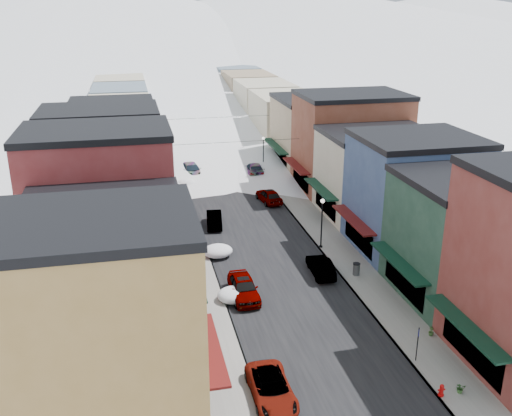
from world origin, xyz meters
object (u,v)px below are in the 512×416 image
car_white_suv (271,389)px  car_silver_sedan (244,287)px  car_green_sedan (321,266)px  trash_can (356,269)px  car_dark_hatch (214,220)px  streetlamp_near (322,217)px  fire_hydrant (441,390)px

car_white_suv → car_silver_sedan: 12.04m
car_green_sedan → trash_can: 2.93m
car_white_suv → trash_can: 17.11m
car_dark_hatch → car_green_sedan: 14.44m
trash_can → streetlamp_near: 6.57m
car_dark_hatch → streetlamp_near: (8.71, -7.62, 2.39)m
car_white_suv → streetlamp_near: 21.82m
car_dark_hatch → fire_hydrant: 30.38m
car_white_suv → car_silver_sedan: size_ratio=1.01×
fire_hydrant → car_green_sedan: bearing=95.9°
car_silver_sedan → car_dark_hatch: size_ratio=1.16×
car_silver_sedan → fire_hydrant: (8.70, -14.01, -0.35)m
trash_can → fire_hydrant: bearing=-93.9°
car_white_suv → car_green_sedan: bearing=61.6°
car_dark_hatch → trash_can: 16.76m
car_silver_sedan → fire_hydrant: 16.50m
car_dark_hatch → fire_hydrant: bearing=-66.9°
car_dark_hatch → trash_can: bearing=-47.9°
car_silver_sedan → car_dark_hatch: bearing=89.7°
streetlamp_near → trash_can: bearing=-80.3°
car_silver_sedan → fire_hydrant: bearing=-58.4°
car_white_suv → car_dark_hatch: (0.80, 27.11, 0.01)m
car_green_sedan → streetlamp_near: bearing=-106.0°
car_dark_hatch → streetlamp_near: bearing=-34.6°
car_white_suv → car_green_sedan: 16.45m
car_dark_hatch → streetlamp_near: size_ratio=0.91×
fire_hydrant → trash_can: trash_can is taller
car_green_sedan → streetlamp_near: size_ratio=0.93×
car_silver_sedan → car_green_sedan: (7.00, 2.47, -0.12)m
car_white_suv → streetlamp_near: streetlamp_near is taller
car_white_suv → car_silver_sedan: (0.80, 12.01, 0.15)m
car_dark_hatch → car_green_sedan: size_ratio=0.98×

